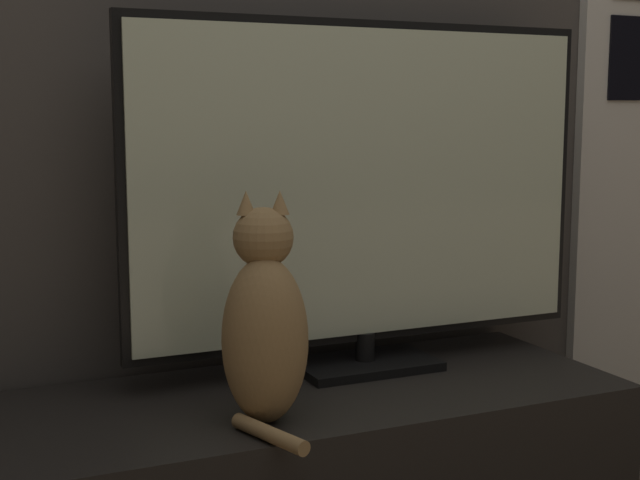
# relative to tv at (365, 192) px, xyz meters

# --- Properties ---
(wall_back) EXTENTS (4.80, 0.05, 2.60)m
(wall_back) POSITION_rel_tv_xyz_m (-0.19, 0.20, 0.40)
(wall_back) COLOR #47423D
(wall_back) RESTS_ON ground_plane
(tv) EXTENTS (1.10, 0.19, 0.78)m
(tv) POSITION_rel_tv_xyz_m (0.00, 0.00, 0.00)
(tv) COLOR black
(tv) RESTS_ON tv_stand
(cat) EXTENTS (0.20, 0.29, 0.43)m
(cat) POSITION_rel_tv_xyz_m (-0.33, -0.24, -0.22)
(cat) COLOR #997547
(cat) RESTS_ON tv_stand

